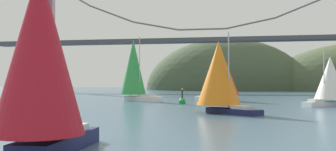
{
  "coord_description": "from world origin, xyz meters",
  "views": [
    {
      "loc": [
        13.48,
        -24.6,
        3.57
      ],
      "look_at": [
        0.0,
        42.72,
        4.49
      ],
      "focal_mm": 42.52,
      "sensor_mm": 36.0,
      "label": 1
    }
  ],
  "objects_px": {
    "sailboat_navy_sail": "(26,76)",
    "sailboat_orange_sail": "(219,75)",
    "sailboat_scarlet_sail": "(224,79)",
    "sailboat_green_sail": "(134,69)",
    "channel_buoy": "(182,101)",
    "sailboat_white_mainsail": "(330,79)",
    "sailboat_crimson_sail": "(41,58)"
  },
  "relations": [
    {
      "from": "sailboat_crimson_sail",
      "to": "sailboat_orange_sail",
      "type": "distance_m",
      "value": 28.49
    },
    {
      "from": "sailboat_scarlet_sail",
      "to": "channel_buoy",
      "type": "distance_m",
      "value": 11.14
    },
    {
      "from": "sailboat_navy_sail",
      "to": "sailboat_scarlet_sail",
      "type": "distance_m",
      "value": 37.72
    },
    {
      "from": "sailboat_navy_sail",
      "to": "sailboat_white_mainsail",
      "type": "bearing_deg",
      "value": -10.29
    },
    {
      "from": "sailboat_crimson_sail",
      "to": "sailboat_orange_sail",
      "type": "xyz_separation_m",
      "value": [
        6.2,
        27.8,
        -0.33
      ]
    },
    {
      "from": "sailboat_orange_sail",
      "to": "sailboat_white_mainsail",
      "type": "bearing_deg",
      "value": 46.2
    },
    {
      "from": "sailboat_green_sail",
      "to": "channel_buoy",
      "type": "bearing_deg",
      "value": -35.45
    },
    {
      "from": "sailboat_white_mainsail",
      "to": "channel_buoy",
      "type": "xyz_separation_m",
      "value": [
        -21.46,
        2.02,
        -3.39
      ]
    },
    {
      "from": "sailboat_crimson_sail",
      "to": "channel_buoy",
      "type": "distance_m",
      "value": 45.12
    },
    {
      "from": "sailboat_navy_sail",
      "to": "sailboat_scarlet_sail",
      "type": "bearing_deg",
      "value": 1.52
    },
    {
      "from": "sailboat_orange_sail",
      "to": "channel_buoy",
      "type": "bearing_deg",
      "value": 112.2
    },
    {
      "from": "sailboat_navy_sail",
      "to": "sailboat_orange_sail",
      "type": "relative_size",
      "value": 1.05
    },
    {
      "from": "sailboat_navy_sail",
      "to": "sailboat_green_sail",
      "type": "xyz_separation_m",
      "value": [
        21.69,
        -0.54,
        1.25
      ]
    },
    {
      "from": "sailboat_white_mainsail",
      "to": "sailboat_scarlet_sail",
      "type": "xyz_separation_m",
      "value": [
        -15.38,
        10.64,
        0.19
      ]
    },
    {
      "from": "sailboat_white_mainsail",
      "to": "sailboat_navy_sail",
      "type": "height_order",
      "value": "sailboat_navy_sail"
    },
    {
      "from": "sailboat_green_sail",
      "to": "sailboat_scarlet_sail",
      "type": "distance_m",
      "value": 16.18
    },
    {
      "from": "sailboat_white_mainsail",
      "to": "sailboat_crimson_sail",
      "type": "height_order",
      "value": "sailboat_crimson_sail"
    },
    {
      "from": "sailboat_navy_sail",
      "to": "sailboat_crimson_sail",
      "type": "bearing_deg",
      "value": -58.33
    },
    {
      "from": "sailboat_navy_sail",
      "to": "channel_buoy",
      "type": "xyz_separation_m",
      "value": [
        31.62,
        -7.61,
        -4.1
      ]
    },
    {
      "from": "sailboat_orange_sail",
      "to": "sailboat_green_sail",
      "type": "height_order",
      "value": "sailboat_green_sail"
    },
    {
      "from": "sailboat_green_sail",
      "to": "sailboat_navy_sail",
      "type": "bearing_deg",
      "value": 178.56
    },
    {
      "from": "sailboat_white_mainsail",
      "to": "sailboat_scarlet_sail",
      "type": "relative_size",
      "value": 0.97
    },
    {
      "from": "sailboat_crimson_sail",
      "to": "sailboat_navy_sail",
      "type": "height_order",
      "value": "sailboat_crimson_sail"
    },
    {
      "from": "sailboat_white_mainsail",
      "to": "sailboat_green_sail",
      "type": "distance_m",
      "value": 32.74
    },
    {
      "from": "sailboat_navy_sail",
      "to": "sailboat_scarlet_sail",
      "type": "height_order",
      "value": "sailboat_navy_sail"
    },
    {
      "from": "sailboat_white_mainsail",
      "to": "sailboat_scarlet_sail",
      "type": "height_order",
      "value": "sailboat_scarlet_sail"
    },
    {
      "from": "sailboat_orange_sail",
      "to": "sailboat_scarlet_sail",
      "type": "xyz_separation_m",
      "value": [
        -0.9,
        25.73,
        -0.32
      ]
    },
    {
      "from": "sailboat_navy_sail",
      "to": "sailboat_orange_sail",
      "type": "bearing_deg",
      "value": -32.64
    },
    {
      "from": "sailboat_orange_sail",
      "to": "sailboat_scarlet_sail",
      "type": "relative_size",
      "value": 1.09
    },
    {
      "from": "sailboat_orange_sail",
      "to": "sailboat_scarlet_sail",
      "type": "distance_m",
      "value": 25.75
    },
    {
      "from": "sailboat_white_mainsail",
      "to": "sailboat_navy_sail",
      "type": "bearing_deg",
      "value": 169.71
    },
    {
      "from": "sailboat_green_sail",
      "to": "channel_buoy",
      "type": "height_order",
      "value": "sailboat_green_sail"
    }
  ]
}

